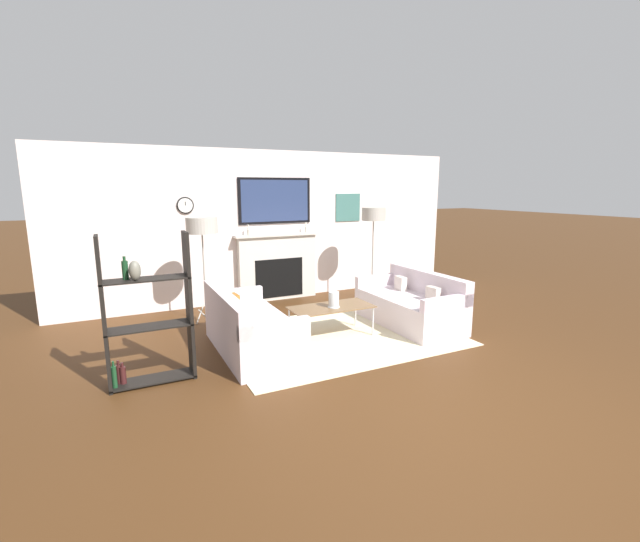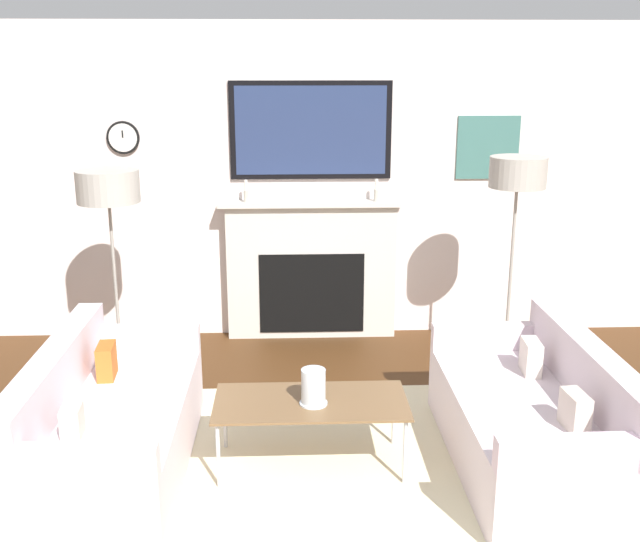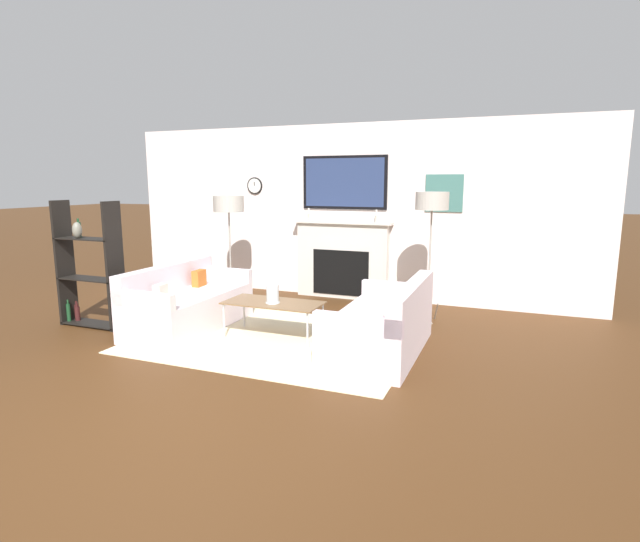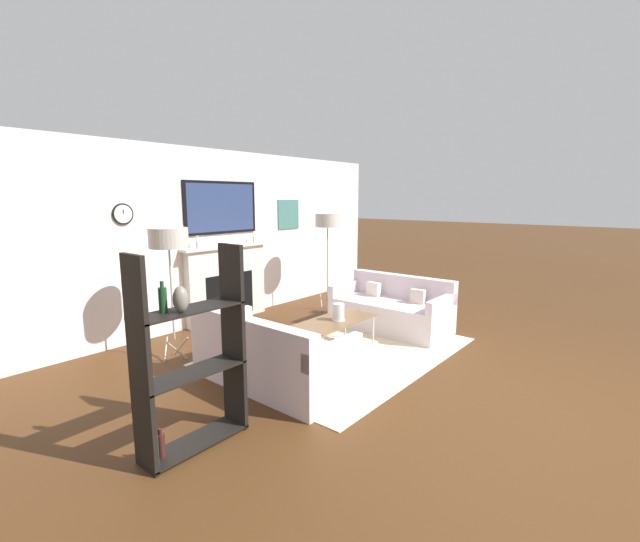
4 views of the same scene
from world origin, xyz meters
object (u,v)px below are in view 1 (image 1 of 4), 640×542
floor_lamp_left (202,227)px  shelf_unit (146,315)px  coffee_table (331,308)px  hurricane_candle (334,300)px  couch_right (411,306)px  couch_left (249,330)px  floor_lamp_right (374,216)px

floor_lamp_left → shelf_unit: bearing=-118.0°
coffee_table → hurricane_candle: 0.13m
couch_right → coffee_table: bearing=178.1°
couch_left → floor_lamp_right: bearing=27.4°
coffee_table → floor_lamp_left: size_ratio=0.71×
coffee_table → floor_lamp_right: (1.58, 1.39, 1.15)m
floor_lamp_left → coffee_table: bearing=-44.1°
hurricane_candle → shelf_unit: shelf_unit is taller
coffee_table → hurricane_candle: size_ratio=5.28×
coffee_table → shelf_unit: shelf_unit is taller
hurricane_candle → floor_lamp_right: 2.35m
hurricane_candle → couch_right: bearing=-0.1°
couch_right → hurricane_candle: bearing=179.9°
floor_lamp_left → floor_lamp_right: bearing=-0.0°
floor_lamp_left → hurricane_candle: bearing=-44.7°
shelf_unit → floor_lamp_left: bearing=62.0°
hurricane_candle → floor_lamp_left: 2.25m
couch_left → hurricane_candle: 1.23m
floor_lamp_right → couch_left: bearing=-152.6°
coffee_table → shelf_unit: size_ratio=0.72×
coffee_table → couch_right: bearing=-1.9°
floor_lamp_right → floor_lamp_left: bearing=180.0°
floor_lamp_right → shelf_unit: size_ratio=1.07×
couch_left → hurricane_candle: (1.20, 0.00, 0.24)m
couch_left → shelf_unit: 1.34m
coffee_table → hurricane_candle: (0.01, -0.04, 0.12)m
hurricane_candle → shelf_unit: bearing=-171.2°
coffee_table → couch_left: bearing=-177.8°
couch_right → floor_lamp_right: floor_lamp_right is taller
couch_left → floor_lamp_left: (-0.24, 1.43, 1.19)m
couch_right → hurricane_candle: 1.34m
couch_left → shelf_unit: shelf_unit is taller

